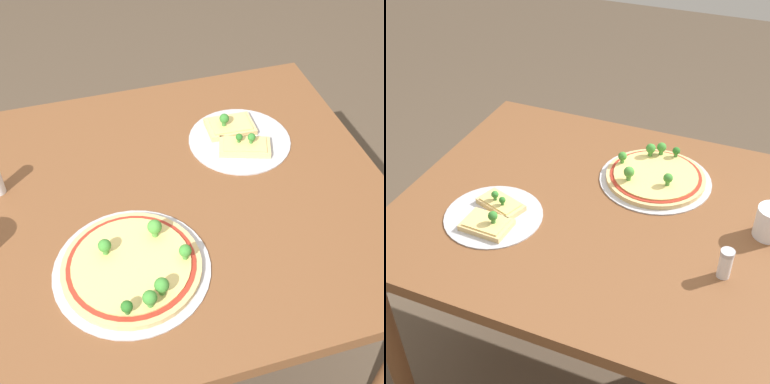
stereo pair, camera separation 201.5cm
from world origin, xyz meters
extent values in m
plane|color=brown|center=(0.00, 0.00, 0.00)|extent=(8.00, 8.00, 0.00)
cube|color=brown|center=(0.00, 0.00, 0.71)|extent=(1.25, 0.94, 0.04)
cylinder|color=brown|center=(-0.57, -0.41, 0.35)|extent=(0.06, 0.06, 0.70)
cylinder|color=#B7B7BC|center=(0.04, 0.19, 0.73)|extent=(0.34, 0.34, 0.00)
cylinder|color=#DBB775|center=(0.04, 0.19, 0.74)|extent=(0.30, 0.30, 0.01)
cylinder|color=#A82D1E|center=(0.04, 0.19, 0.75)|extent=(0.28, 0.28, 0.00)
cylinder|color=#EACC75|center=(0.04, 0.19, 0.75)|extent=(0.26, 0.26, 0.00)
sphere|color=#479338|center=(-0.02, 0.13, 0.78)|extent=(0.03, 0.03, 0.03)
cylinder|color=#51973E|center=(-0.02, 0.13, 0.76)|extent=(0.01, 0.01, 0.01)
sphere|color=#3D8933|center=(0.00, 0.28, 0.78)|extent=(0.03, 0.03, 0.03)
cylinder|color=#488E3A|center=(0.00, 0.28, 0.76)|extent=(0.01, 0.01, 0.01)
sphere|color=#3D8933|center=(0.09, 0.14, 0.78)|extent=(0.03, 0.03, 0.03)
cylinder|color=#488E3A|center=(0.09, 0.14, 0.76)|extent=(0.01, 0.01, 0.01)
sphere|color=#286B23|center=(0.08, 0.30, 0.78)|extent=(0.02, 0.02, 0.02)
cylinder|color=#37742D|center=(0.08, 0.30, 0.76)|extent=(0.01, 0.01, 0.01)
sphere|color=#3D8933|center=(0.03, 0.30, 0.78)|extent=(0.03, 0.03, 0.03)
cylinder|color=#488E3A|center=(0.03, 0.30, 0.76)|extent=(0.01, 0.01, 0.01)
sphere|color=#3D8933|center=(-0.07, 0.21, 0.78)|extent=(0.03, 0.03, 0.03)
cylinder|color=#488E3A|center=(-0.07, 0.21, 0.76)|extent=(0.01, 0.01, 0.01)
cylinder|color=#B7B7BC|center=(-0.32, -0.15, 0.73)|extent=(0.28, 0.28, 0.00)
cube|color=#DBB775|center=(-0.31, -0.20, 0.74)|extent=(0.13, 0.09, 0.02)
cube|color=#EACC75|center=(-0.31, -0.20, 0.75)|extent=(0.11, 0.08, 0.00)
sphere|color=#337A2D|center=(-0.29, -0.20, 0.78)|extent=(0.03, 0.03, 0.03)
cylinder|color=#3F8136|center=(-0.29, -0.20, 0.76)|extent=(0.01, 0.01, 0.01)
cube|color=#DBB775|center=(-0.32, -0.11, 0.74)|extent=(0.15, 0.11, 0.02)
cube|color=#EACC75|center=(-0.32, -0.11, 0.75)|extent=(0.13, 0.09, 0.00)
sphere|color=#337A2D|center=(-0.34, -0.11, 0.77)|extent=(0.02, 0.02, 0.02)
cylinder|color=#3F8136|center=(-0.34, -0.11, 0.76)|extent=(0.01, 0.01, 0.01)
sphere|color=#286B23|center=(-0.31, -0.12, 0.77)|extent=(0.02, 0.02, 0.02)
cylinder|color=#37742D|center=(-0.31, -0.12, 0.76)|extent=(0.01, 0.01, 0.01)
camera|label=1|loc=(0.12, 0.88, 1.67)|focal=50.00mm
camera|label=2|loc=(0.33, -1.12, 1.68)|focal=50.00mm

